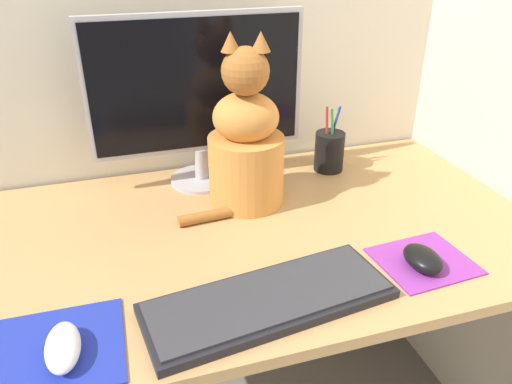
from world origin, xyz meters
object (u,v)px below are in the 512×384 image
object	(u,v)px
monitor	(197,93)
computer_mouse_right	(423,259)
computer_mouse_left	(63,347)
keyboard	(269,300)
pen_cup	(329,151)
cat	(246,144)

from	to	relation	value
monitor	computer_mouse_right	distance (m)	0.66
monitor	computer_mouse_left	size ratio (longest dim) A/B	4.82
keyboard	computer_mouse_left	xyz separation A→B (m)	(-0.35, -0.02, 0.01)
pen_cup	computer_mouse_right	bearing A→B (deg)	-91.85
keyboard	computer_mouse_right	distance (m)	0.33
keyboard	computer_mouse_right	size ratio (longest dim) A/B	4.94
computer_mouse_left	computer_mouse_right	distance (m)	0.68
computer_mouse_left	pen_cup	bearing A→B (deg)	36.81
computer_mouse_left	monitor	bearing A→B (deg)	58.58
keyboard	pen_cup	world-z (taller)	pen_cup
pen_cup	computer_mouse_left	bearing A→B (deg)	-143.19
computer_mouse_right	pen_cup	xyz separation A→B (m)	(0.02, 0.48, 0.03)
monitor	computer_mouse_right	xyz separation A→B (m)	(0.34, -0.52, -0.22)
monitor	pen_cup	world-z (taller)	monitor
computer_mouse_left	cat	distance (m)	0.60
computer_mouse_right	cat	xyz separation A→B (m)	(-0.26, 0.37, 0.13)
monitor	computer_mouse_left	distance (m)	0.69
computer_mouse_right	cat	world-z (taller)	cat
monitor	computer_mouse_right	world-z (taller)	monitor
monitor	keyboard	size ratio (longest dim) A/B	1.15
monitor	computer_mouse_right	size ratio (longest dim) A/B	5.68
monitor	cat	distance (m)	0.19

